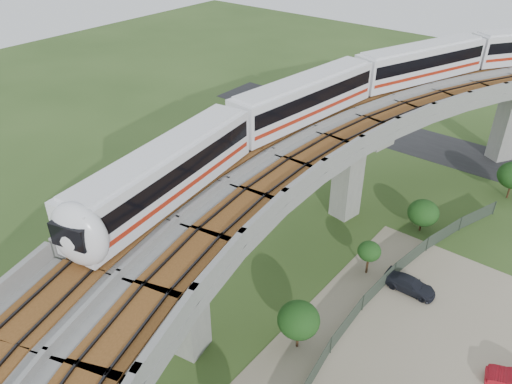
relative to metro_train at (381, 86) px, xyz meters
The scene contains 10 objects.
ground 17.97m from the metro_train, 97.79° to the right, with size 160.00×160.00×0.00m, color #314B1E.
dirt_lot 22.90m from the metro_train, 50.77° to the right, with size 18.00×26.00×0.04m, color gray.
asphalt_road 21.08m from the metro_train, 95.95° to the left, with size 60.00×8.00×0.03m, color #232326.
viaduct 13.53m from the metro_train, 80.94° to the right, with size 19.58×73.98×11.40m.
metro_train is the anchor object (origin of this frame).
fence 19.12m from the metro_train, 58.41° to the right, with size 3.87×38.73×1.50m.
tree_1 11.98m from the metro_train, ahead, with size 2.79×2.79×3.14m.
tree_2 14.36m from the metro_train, 61.14° to the right, with size 1.88×1.88×3.04m.
tree_3 21.75m from the metro_train, 75.57° to the right, with size 2.88×2.88×3.77m.
car_dark 16.95m from the metro_train, 45.62° to the right, with size 1.61×3.96×1.15m, color black.
Camera 1 is at (19.14, -26.13, 27.17)m, focal length 35.00 mm.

